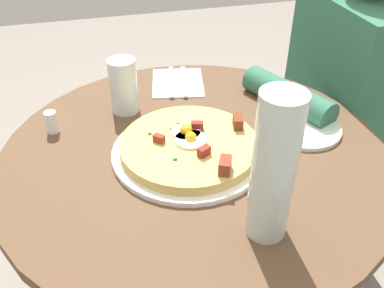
# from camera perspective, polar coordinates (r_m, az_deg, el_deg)

# --- Properties ---
(dining_table) EXTENTS (0.86, 0.86, 0.71)m
(dining_table) POSITION_cam_1_polar(r_m,az_deg,el_deg) (1.03, 0.36, -8.06)
(dining_table) COLOR brown
(dining_table) RESTS_ON ground_plane
(person_seated) EXTENTS (0.43, 0.48, 1.14)m
(person_seated) POSITION_cam_1_polar(r_m,az_deg,el_deg) (1.41, 19.10, 1.43)
(person_seated) COLOR #2D2D33
(person_seated) RESTS_ON ground_plane
(pizza_plate) EXTENTS (0.33, 0.33, 0.01)m
(pizza_plate) POSITION_cam_1_polar(r_m,az_deg,el_deg) (0.91, -0.41, -1.06)
(pizza_plate) COLOR white
(pizza_plate) RESTS_ON dining_table
(breakfast_pizza) EXTENTS (0.30, 0.30, 0.05)m
(breakfast_pizza) POSITION_cam_1_polar(r_m,az_deg,el_deg) (0.90, -0.31, -0.12)
(breakfast_pizza) COLOR tan
(breakfast_pizza) RESTS_ON pizza_plate
(bread_plate) EXTENTS (0.18, 0.18, 0.01)m
(bread_plate) POSITION_cam_1_polar(r_m,az_deg,el_deg) (1.02, 14.87, 2.13)
(bread_plate) COLOR silver
(bread_plate) RESTS_ON dining_table
(napkin) EXTENTS (0.19, 0.17, 0.00)m
(napkin) POSITION_cam_1_polar(r_m,az_deg,el_deg) (1.19, -1.96, 8.35)
(napkin) COLOR white
(napkin) RESTS_ON dining_table
(fork) EXTENTS (0.18, 0.05, 0.00)m
(fork) POSITION_cam_1_polar(r_m,az_deg,el_deg) (1.19, -2.84, 8.51)
(fork) COLOR silver
(fork) RESTS_ON napkin
(knife) EXTENTS (0.18, 0.05, 0.00)m
(knife) POSITION_cam_1_polar(r_m,az_deg,el_deg) (1.19, -1.08, 8.57)
(knife) COLOR silver
(knife) RESTS_ON napkin
(water_glass) EXTENTS (0.07, 0.07, 0.14)m
(water_glass) POSITION_cam_1_polar(r_m,az_deg,el_deg) (1.04, -9.31, 7.80)
(water_glass) COLOR silver
(water_glass) RESTS_ON dining_table
(water_bottle) EXTENTS (0.07, 0.07, 0.27)m
(water_bottle) POSITION_cam_1_polar(r_m,az_deg,el_deg) (0.67, 11.05, -3.42)
(water_bottle) COLOR silver
(water_bottle) RESTS_ON dining_table
(salt_shaker) EXTENTS (0.03, 0.03, 0.05)m
(salt_shaker) POSITION_cam_1_polar(r_m,az_deg,el_deg) (1.02, -18.58, 2.85)
(salt_shaker) COLOR white
(salt_shaker) RESTS_ON dining_table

